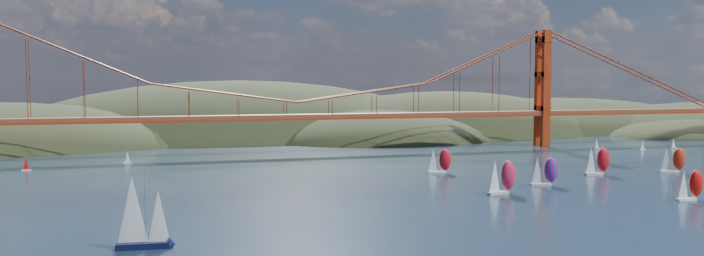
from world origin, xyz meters
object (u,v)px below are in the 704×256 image
object	(u,v)px
racer_0	(501,176)
racer_3	(597,160)
sloop_navy	(140,213)
racer_1	(690,184)
racer_rwb	(544,171)
racer_4	(672,160)
racer_5	(439,160)

from	to	relation	value
racer_0	racer_3	distance (m)	55.41
sloop_navy	racer_1	bearing A→B (deg)	10.06
sloop_navy	racer_rwb	size ratio (longest dim) A/B	1.59
racer_4	sloop_navy	bearing A→B (deg)	-145.38
racer_3	racer_4	world-z (taller)	racer_3
sloop_navy	racer_1	world-z (taller)	sloop_navy
racer_1	racer_3	size ratio (longest dim) A/B	0.89
racer_0	racer_1	distance (m)	48.33
racer_1	racer_5	distance (m)	79.07
racer_3	racer_rwb	distance (m)	33.61
racer_1	racer_5	size ratio (longest dim) A/B	0.97
racer_0	racer_4	world-z (taller)	racer_0
racer_4	racer_rwb	world-z (taller)	racer_4
sloop_navy	racer_4	bearing A→B (deg)	23.37
racer_0	racer_3	world-z (taller)	racer_0
sloop_navy	racer_1	xyz separation A→B (m)	(137.74, 12.18, -2.45)
racer_4	racer_1	bearing A→B (deg)	-111.26
racer_0	racer_1	bearing A→B (deg)	-39.47
sloop_navy	racer_3	size ratio (longest dim) A/B	1.49
racer_4	racer_5	xyz separation A→B (m)	(-76.26, 22.17, -0.17)
sloop_navy	racer_rwb	world-z (taller)	sloop_navy
racer_0	racer_5	bearing A→B (deg)	78.30
racer_5	racer_rwb	xyz separation A→B (m)	(18.83, -34.31, 0.11)
sloop_navy	racer_0	xyz separation A→B (m)	(95.35, 35.38, -1.78)
racer_1	racer_rwb	size ratio (longest dim) A/B	0.95
racer_5	racer_rwb	world-z (taller)	racer_rwb
racer_rwb	racer_3	bearing A→B (deg)	37.31
sloop_navy	racer_1	distance (m)	138.30
racer_0	racer_5	size ratio (longest dim) A/B	1.12
racer_3	racer_rwb	xyz separation A→B (m)	(-29.88, -15.40, -0.32)
racer_0	racer_rwb	distance (m)	21.80
racer_0	racer_1	size ratio (longest dim) A/B	1.15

